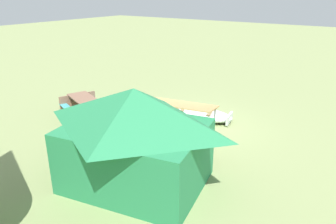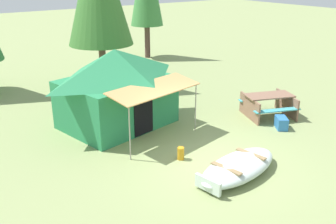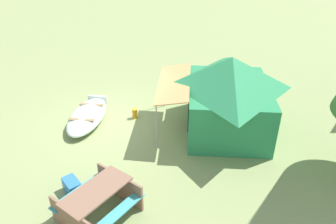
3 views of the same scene
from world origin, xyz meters
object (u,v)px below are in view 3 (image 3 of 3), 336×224
at_px(canvas_cabin_tent, 229,93).
at_px(fuel_can, 135,113).
at_px(picnic_table, 98,200).
at_px(beached_rowboat, 87,116).
at_px(cooler_box, 72,187).

height_order(canvas_cabin_tent, fuel_can, canvas_cabin_tent).
xyz_separation_m(canvas_cabin_tent, picnic_table, (4.62, -2.38, -0.82)).
bearing_deg(picnic_table, canvas_cabin_tent, 152.77).
height_order(beached_rowboat, fuel_can, beached_rowboat).
xyz_separation_m(beached_rowboat, fuel_can, (-0.66, 1.49, -0.05)).
bearing_deg(canvas_cabin_tent, fuel_can, -86.41).
relative_size(picnic_table, fuel_can, 5.83).
distance_m(canvas_cabin_tent, picnic_table, 5.26).
distance_m(beached_rowboat, fuel_can, 1.64).
xyz_separation_m(beached_rowboat, canvas_cabin_tent, (-0.86, 4.66, 1.08)).
bearing_deg(beached_rowboat, picnic_table, 31.29).
bearing_deg(fuel_can, beached_rowboat, -66.04).
bearing_deg(picnic_table, cooler_box, -116.92).
distance_m(cooler_box, fuel_can, 3.92).
bearing_deg(cooler_box, picnic_table, 63.08).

